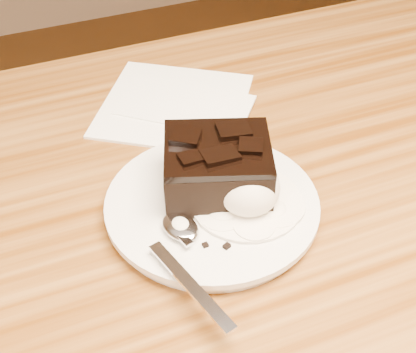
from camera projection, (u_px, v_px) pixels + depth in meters
name	position (u px, v px, depth m)	size (l,w,h in m)	color
plate	(212.00, 207.00, 0.59)	(0.21, 0.21, 0.02)	silver
brownie	(217.00, 170.00, 0.58)	(0.10, 0.09, 0.05)	black
ice_cream_scoop	(247.00, 187.00, 0.57)	(0.06, 0.06, 0.05)	white
melt_puddle	(246.00, 202.00, 0.58)	(0.11, 0.11, 0.00)	white
spoon	(181.00, 228.00, 0.55)	(0.03, 0.17, 0.01)	silver
napkin	(174.00, 104.00, 0.73)	(0.17, 0.17, 0.01)	white
crumb_a	(227.00, 246.00, 0.54)	(0.01, 0.01, 0.00)	black
crumb_b	(205.00, 245.00, 0.54)	(0.01, 0.01, 0.00)	black
crumb_c	(215.00, 185.00, 0.60)	(0.01, 0.00, 0.00)	black
crumb_d	(266.00, 202.00, 0.58)	(0.01, 0.01, 0.00)	black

